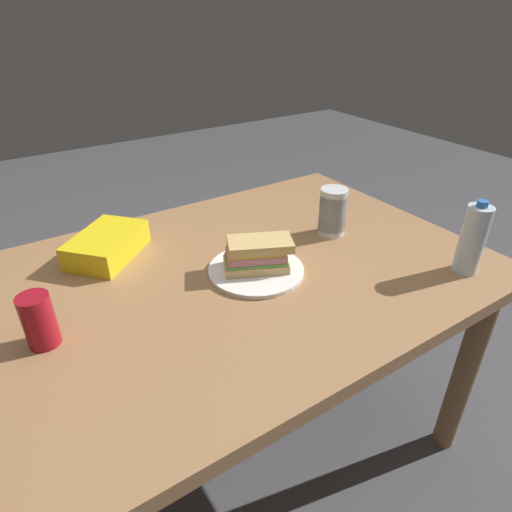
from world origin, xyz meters
TOP-DOWN VIEW (x-y plane):
  - ground_plane at (0.00, 0.00)m, footprint 8.00×8.00m
  - dining_table at (0.00, 0.00)m, footprint 1.43×0.95m
  - paper_plate at (0.07, -0.04)m, footprint 0.26×0.26m
  - sandwich at (0.07, -0.04)m, footprint 0.21×0.15m
  - soda_can_red at (-0.47, -0.03)m, footprint 0.07×0.07m
  - chip_bag at (-0.24, 0.27)m, footprint 0.27×0.27m
  - water_bottle_tall at (0.55, -0.34)m, footprint 0.07×0.07m
  - plastic_cup_stack at (0.39, 0.02)m, footprint 0.08×0.08m

SIDE VIEW (x-z plane):
  - ground_plane at x=0.00m, z-range 0.00..0.00m
  - dining_table at x=0.00m, z-range 0.27..1.01m
  - paper_plate at x=0.07m, z-range 0.73..0.74m
  - chip_bag at x=-0.24m, z-range 0.73..0.80m
  - sandwich at x=0.07m, z-range 0.74..0.83m
  - soda_can_red at x=-0.47m, z-range 0.73..0.85m
  - plastic_cup_stack at x=0.39m, z-range 0.73..0.88m
  - water_bottle_tall at x=0.55m, z-range 0.73..0.93m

